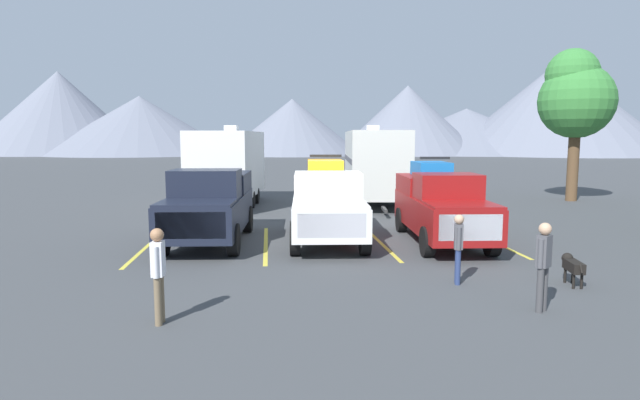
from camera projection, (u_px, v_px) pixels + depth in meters
The scene contains 16 objects.
ground_plane at pixel (321, 239), 16.47m from camera, with size 240.00×240.00×0.00m, color #3F4244.
pickup_truck_a at pixel (210, 204), 15.96m from camera, with size 2.50×5.47×2.27m.
pickup_truck_b at pixel (327, 201), 16.26m from camera, with size 2.49×5.72×2.65m.
pickup_truck_c at pixel (440, 204), 16.03m from camera, with size 2.34×5.62×2.59m.
lot_stripe_a at pixel (147, 246), 15.39m from camera, with size 0.12×5.50×0.01m, color gold.
lot_stripe_b at pixel (266, 244), 15.73m from camera, with size 0.12×5.50×0.01m, color gold.
lot_stripe_c at pixel (379, 242), 16.08m from camera, with size 0.12×5.50×0.01m, color gold.
lot_stripe_d at pixel (488, 239), 16.42m from camera, with size 0.12×5.50×0.01m, color gold.
camper_trailer_a at pixel (228, 163), 24.35m from camera, with size 3.31×7.96×3.77m.
camper_trailer_b at pixel (374, 162), 25.20m from camera, with size 3.37×9.01×3.80m.
person_a at pixel (544, 261), 9.53m from camera, with size 0.31×0.30×1.67m.
person_b at pixel (158, 269), 8.90m from camera, with size 0.23×0.37×1.67m.
person_c at pixel (458, 244), 11.37m from camera, with size 0.23×0.33×1.54m.
dog at pixel (572, 265), 11.36m from camera, with size 0.37×0.94×0.64m.
tree_a at pixel (576, 96), 25.86m from camera, with size 3.67×3.67×7.55m.
mountain_ridge at pixel (316, 119), 100.00m from camera, with size 152.58×50.81×17.42m.
Camera 1 is at (-1.64, -16.12, 3.20)m, focal length 29.28 mm.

